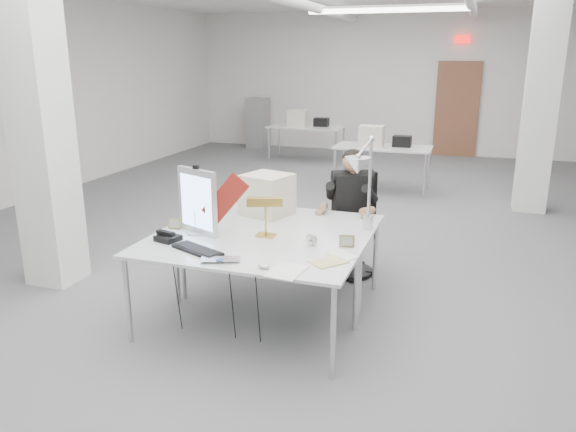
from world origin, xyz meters
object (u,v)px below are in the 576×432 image
(desk_phone, at_px, (168,238))
(beige_monitor, at_px, (267,194))
(laptop, at_px, (220,262))
(seated_person, at_px, (352,193))
(bankers_lamp, at_px, (266,219))
(desk_main, at_px, (243,251))
(monitor, at_px, (197,201))
(office_chair, at_px, (352,222))
(architect_lamp, at_px, (364,188))

(desk_phone, xyz_separation_m, beige_monitor, (0.50, 1.02, 0.17))
(beige_monitor, bearing_deg, laptop, -67.02)
(seated_person, height_order, bankers_lamp, seated_person)
(desk_main, height_order, desk_phone, desk_phone)
(monitor, height_order, beige_monitor, monitor)
(desk_main, height_order, seated_person, seated_person)
(office_chair, xyz_separation_m, bankers_lamp, (-0.48, -1.24, 0.34))
(office_chair, distance_m, laptop, 2.04)
(desk_main, xyz_separation_m, beige_monitor, (-0.18, 1.03, 0.21))
(seated_person, xyz_separation_m, bankers_lamp, (-0.48, -1.19, 0.01))
(monitor, xyz_separation_m, bankers_lamp, (0.59, 0.09, -0.13))
(office_chair, height_order, laptop, office_chair)
(office_chair, relative_size, desk_phone, 6.31)
(monitor, relative_size, bankers_lamp, 1.79)
(office_chair, bearing_deg, seated_person, -114.80)
(office_chair, distance_m, bankers_lamp, 1.37)
(monitor, relative_size, beige_monitor, 1.37)
(office_chair, bearing_deg, architect_lamp, -97.82)
(desk_main, relative_size, beige_monitor, 4.35)
(office_chair, height_order, architect_lamp, architect_lamp)
(office_chair, height_order, monitor, monitor)
(desk_main, height_order, laptop, laptop)
(seated_person, relative_size, monitor, 1.70)
(monitor, distance_m, desk_phone, 0.41)
(desk_main, relative_size, architect_lamp, 2.11)
(laptop, relative_size, desk_phone, 1.62)
(bankers_lamp, bearing_deg, laptop, -117.62)
(seated_person, distance_m, laptop, 1.99)
(seated_person, bearing_deg, bankers_lamp, -136.71)
(desk_phone, height_order, architect_lamp, architect_lamp)
(seated_person, distance_m, monitor, 1.67)
(desk_main, distance_m, laptop, 0.34)
(desk_phone, bearing_deg, monitor, 79.68)
(laptop, relative_size, architect_lamp, 0.34)
(monitor, xyz_separation_m, desk_phone, (-0.14, -0.28, -0.26))
(architect_lamp, bearing_deg, desk_main, -136.23)
(laptop, relative_size, beige_monitor, 0.71)
(desk_main, bearing_deg, laptop, -97.73)
(bankers_lamp, bearing_deg, seated_person, 47.96)
(desk_main, height_order, architect_lamp, architect_lamp)
(laptop, bearing_deg, seated_person, 51.97)
(beige_monitor, bearing_deg, bankers_lamp, -53.17)
(architect_lamp, bearing_deg, laptop, -125.62)
(seated_person, distance_m, architect_lamp, 1.03)
(monitor, bearing_deg, desk_main, -4.69)
(seated_person, xyz_separation_m, beige_monitor, (-0.71, -0.54, 0.05))
(desk_main, bearing_deg, beige_monitor, 100.06)
(desk_main, relative_size, bankers_lamp, 5.71)
(desk_main, distance_m, desk_phone, 0.68)
(monitor, xyz_separation_m, laptop, (0.49, -0.62, -0.27))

